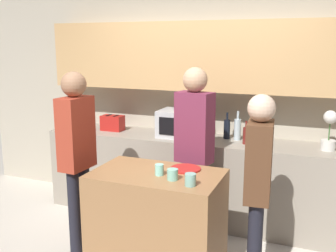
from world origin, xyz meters
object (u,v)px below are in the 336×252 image
Objects in this scene: bottle_3 at (257,134)px; cup_1 at (190,180)px; person_center at (258,178)px; microwave at (183,124)px; bottle_0 at (227,129)px; bottle_1 at (237,129)px; toaster at (113,123)px; bottle_2 at (246,135)px; potted_plant at (329,130)px; cup_2 at (159,170)px; plate_on_island at (186,169)px; cup_0 at (173,174)px; person_right at (194,141)px; person_left at (77,148)px.

bottle_3 reaches higher than cup_1.
microwave is at bearing 37.04° from person_center.
bottle_1 reaches higher than bottle_0.
toaster is 1.50m from bottle_1.
microwave is 1.78× the size of bottle_0.
microwave is 0.72m from bottle_2.
cup_2 is (-1.28, -1.24, -0.18)m from potted_plant.
potted_plant reaches higher than bottle_2.
plate_on_island is (-0.33, -0.96, -0.11)m from bottle_2.
toaster is 0.97× the size of bottle_3.
toaster is 0.66× the size of potted_plant.
microwave is 5.49× the size of cup_1.
bottle_1 is 0.24m from bottle_3.
bottle_2 is at bearing -4.66° from microwave.
cup_2 is (0.24, -1.23, -0.13)m from microwave.
cup_0 is (-0.34, -1.24, -0.08)m from bottle_2.
bottle_1 reaches higher than cup_1.
bottle_2 is 1.27m from cup_2.
microwave is 0.49m from bottle_0.
bottle_3 reaches higher than bottle_2.
cup_2 reaches higher than cup_0.
plate_on_island is at bearing -137.74° from potted_plant.
toaster reaches higher than cup_1.
bottle_1 is at bearing 7.52° from microwave.
bottle_0 is at bearing 3.92° from toaster.
person_right is at bearing 82.05° from cup_2.
person_center is (1.92, -1.12, -0.08)m from toaster.
person_left is (-0.86, 0.09, 0.08)m from cup_2.
cup_0 reaches higher than plate_on_island.
bottle_1 is 3.47× the size of cup_2.
potted_plant is 4.32× the size of cup_2.
cup_0 is (-0.44, -1.28, -0.09)m from bottle_3.
cup_0 is at bearing -24.75° from cup_2.
potted_plant is 0.70m from bottle_3.
potted_plant is 0.81m from bottle_2.
potted_plant is at bearing -5.20° from bottle_0.
bottle_2 reaches higher than plate_on_island.
cup_1 is (1.45, -1.37, -0.07)m from toaster.
cup_1 is at bearing -101.12° from bottle_3.
bottle_3 reaches higher than cup_2.
toaster is at bearing 54.42° from person_center.
person_center is (0.42, -1.19, -0.11)m from bottle_1.
bottle_2 is 0.14× the size of person_left.
bottle_2 is at bearing 74.83° from cup_0.
bottle_3 is 0.17× the size of person_center.
cup_0 is (1.28, -1.30, -0.07)m from toaster.
potted_plant is 1.33m from person_right.
potted_plant is at bearing 1.45° from bottle_3.
bottle_1 is at bearing 130.52° from bottle_2.
bottle_2 is at bearing 71.29° from plate_on_island.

